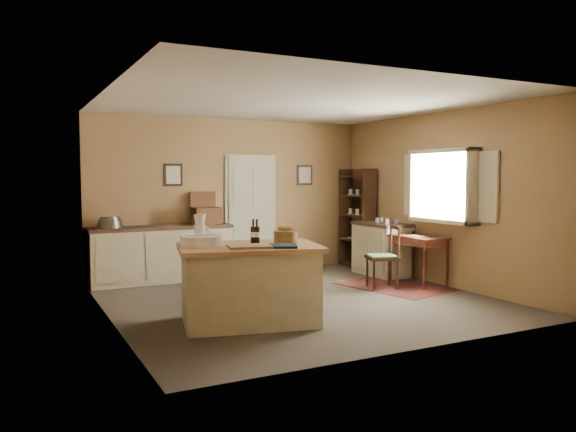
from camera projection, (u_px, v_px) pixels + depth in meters
name	position (u px, v px, depth m)	size (l,w,h in m)	color
ground	(298.00, 300.00, 7.73)	(5.00, 5.00, 0.00)	brown
wall_back	(232.00, 196.00, 9.86)	(5.00, 0.10, 2.70)	brown
wall_front	(420.00, 212.00, 5.41)	(5.00, 0.10, 2.70)	brown
wall_left	(108.00, 206.00, 6.51)	(0.10, 5.00, 2.70)	brown
wall_right	(439.00, 199.00, 8.76)	(0.10, 5.00, 2.70)	brown
ceiling	(298.00, 102.00, 7.54)	(5.00, 5.00, 0.00)	silver
door	(251.00, 212.00, 10.01)	(0.97, 0.06, 2.11)	#B7BA9F
framed_prints	(243.00, 175.00, 9.90)	(2.82, 0.02, 0.38)	black
window	(445.00, 186.00, 8.54)	(0.25, 1.99, 1.12)	beige
work_island	(249.00, 282.00, 6.47)	(1.79, 1.37, 1.20)	beige
sideboard	(161.00, 252.00, 9.05)	(2.27, 0.64, 1.18)	beige
rug	(395.00, 286.00, 8.63)	(1.10, 1.60, 0.01)	#531C1B
writing_desk	(418.00, 242.00, 8.79)	(0.54, 0.88, 0.82)	#381710
desk_chair	(382.00, 258.00, 8.48)	(0.44, 0.44, 0.94)	black
right_cabinet	(382.00, 248.00, 9.65)	(0.59, 1.06, 0.99)	beige
shelving_unit	(359.00, 218.00, 10.51)	(0.31, 0.83, 1.83)	black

